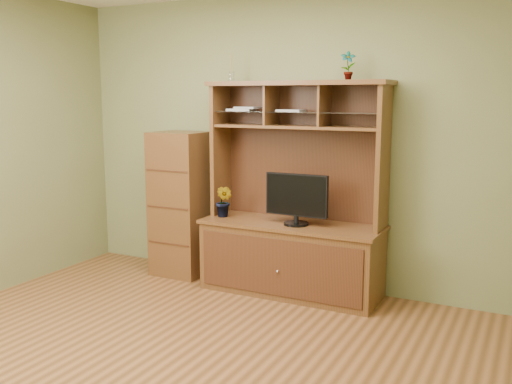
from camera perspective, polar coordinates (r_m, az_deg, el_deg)
The scene contains 8 objects.
room at distance 3.60m, azimuth -9.45°, elevation 2.77°, with size 4.54×4.04×2.74m.
media_hutch at distance 5.16m, azimuth 3.65°, elevation -4.42°, with size 1.66×0.61×1.90m.
monitor at distance 4.99m, azimuth 4.06°, elevation -0.62°, with size 0.57×0.22×0.45m.
orchid_plant at distance 5.32m, azimuth -3.22°, elevation -0.95°, with size 0.16×0.13×0.30m, color #375E20.
top_plant at distance 4.93m, azimuth 9.17°, elevation 12.38°, with size 0.13×0.09×0.24m, color #296423.
reed_diffuser at distance 5.38m, azimuth -2.47°, elevation 12.05°, with size 0.05×0.05×0.26m.
magazines at distance 5.24m, azimuth 0.33°, elevation 8.26°, with size 0.74×0.19×0.04m.
side_cabinet at distance 5.72m, azimuth -7.51°, elevation -1.17°, with size 0.51×0.46×1.42m.
Camera 1 is at (2.12, -2.88, 1.77)m, focal length 40.00 mm.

